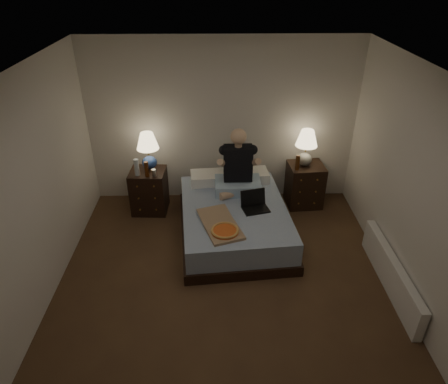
{
  "coord_description": "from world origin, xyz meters",
  "views": [
    {
      "loc": [
        -0.09,
        -3.38,
        3.39
      ],
      "look_at": [
        0.0,
        0.9,
        0.85
      ],
      "focal_mm": 32.0,
      "sensor_mm": 36.0,
      "label": 1
    }
  ],
  "objects_px": {
    "soda_can": "(154,173)",
    "laptop": "(256,202)",
    "lamp_left": "(148,151)",
    "radiator": "(391,274)",
    "bed": "(234,221)",
    "water_bottle": "(137,167)",
    "beer_bottle_left": "(147,169)",
    "lamp_right": "(306,148)",
    "pizza_box": "(225,231)",
    "nightstand_left": "(149,191)",
    "person": "(238,162)",
    "beer_bottle_right": "(298,162)",
    "nightstand_right": "(305,185)"
  },
  "relations": [
    {
      "from": "soda_can",
      "to": "laptop",
      "type": "distance_m",
      "value": 1.55
    },
    {
      "from": "lamp_left",
      "to": "radiator",
      "type": "relative_size",
      "value": 0.35
    },
    {
      "from": "bed",
      "to": "lamp_left",
      "type": "bearing_deg",
      "value": 142.55
    },
    {
      "from": "water_bottle",
      "to": "beer_bottle_left",
      "type": "bearing_deg",
      "value": -15.99
    },
    {
      "from": "lamp_right",
      "to": "lamp_left",
      "type": "bearing_deg",
      "value": -179.03
    },
    {
      "from": "pizza_box",
      "to": "radiator",
      "type": "distance_m",
      "value": 2.0
    },
    {
      "from": "nightstand_left",
      "to": "person",
      "type": "bearing_deg",
      "value": -7.83
    },
    {
      "from": "bed",
      "to": "soda_can",
      "type": "xyz_separation_m",
      "value": [
        -1.13,
        0.54,
        0.48
      ]
    },
    {
      "from": "beer_bottle_right",
      "to": "laptop",
      "type": "distance_m",
      "value": 1.03
    },
    {
      "from": "nightstand_right",
      "to": "laptop",
      "type": "distance_m",
      "value": 1.25
    },
    {
      "from": "nightstand_right",
      "to": "beer_bottle_left",
      "type": "relative_size",
      "value": 2.93
    },
    {
      "from": "bed",
      "to": "beer_bottle_left",
      "type": "bearing_deg",
      "value": 151.96
    },
    {
      "from": "soda_can",
      "to": "beer_bottle_right",
      "type": "relative_size",
      "value": 0.43
    },
    {
      "from": "nightstand_right",
      "to": "beer_bottle_right",
      "type": "bearing_deg",
      "value": -147.51
    },
    {
      "from": "nightstand_right",
      "to": "water_bottle",
      "type": "distance_m",
      "value": 2.56
    },
    {
      "from": "water_bottle",
      "to": "lamp_right",
      "type": "bearing_deg",
      "value": 5.85
    },
    {
      "from": "soda_can",
      "to": "beer_bottle_left",
      "type": "distance_m",
      "value": 0.12
    },
    {
      "from": "water_bottle",
      "to": "pizza_box",
      "type": "relative_size",
      "value": 0.33
    },
    {
      "from": "bed",
      "to": "water_bottle",
      "type": "distance_m",
      "value": 1.59
    },
    {
      "from": "nightstand_left",
      "to": "beer_bottle_right",
      "type": "distance_m",
      "value": 2.25
    },
    {
      "from": "lamp_right",
      "to": "laptop",
      "type": "relative_size",
      "value": 1.65
    },
    {
      "from": "lamp_left",
      "to": "water_bottle",
      "type": "distance_m",
      "value": 0.3
    },
    {
      "from": "laptop",
      "to": "pizza_box",
      "type": "height_order",
      "value": "laptop"
    },
    {
      "from": "beer_bottle_left",
      "to": "lamp_left",
      "type": "bearing_deg",
      "value": 88.94
    },
    {
      "from": "beer_bottle_left",
      "to": "laptop",
      "type": "bearing_deg",
      "value": -21.79
    },
    {
      "from": "lamp_left",
      "to": "pizza_box",
      "type": "bearing_deg",
      "value": -52.05
    },
    {
      "from": "water_bottle",
      "to": "beer_bottle_left",
      "type": "distance_m",
      "value": 0.15
    },
    {
      "from": "bed",
      "to": "beer_bottle_left",
      "type": "xyz_separation_m",
      "value": [
        -1.23,
        0.52,
        0.55
      ]
    },
    {
      "from": "laptop",
      "to": "pizza_box",
      "type": "distance_m",
      "value": 0.68
    },
    {
      "from": "water_bottle",
      "to": "person",
      "type": "relative_size",
      "value": 0.27
    },
    {
      "from": "beer_bottle_right",
      "to": "radiator",
      "type": "height_order",
      "value": "beer_bottle_right"
    },
    {
      "from": "beer_bottle_left",
      "to": "laptop",
      "type": "height_order",
      "value": "beer_bottle_left"
    },
    {
      "from": "beer_bottle_right",
      "to": "lamp_left",
      "type": "bearing_deg",
      "value": 177.24
    },
    {
      "from": "bed",
      "to": "beer_bottle_right",
      "type": "distance_m",
      "value": 1.29
    },
    {
      "from": "bed",
      "to": "soda_can",
      "type": "bearing_deg",
      "value": 149.46
    },
    {
      "from": "lamp_right",
      "to": "soda_can",
      "type": "xyz_separation_m",
      "value": [
        -2.22,
        -0.27,
        -0.24
      ]
    },
    {
      "from": "nightstand_right",
      "to": "lamp_left",
      "type": "relative_size",
      "value": 1.2
    },
    {
      "from": "nightstand_right",
      "to": "radiator",
      "type": "distance_m",
      "value": 1.99
    },
    {
      "from": "lamp_left",
      "to": "soda_can",
      "type": "distance_m",
      "value": 0.34
    },
    {
      "from": "lamp_left",
      "to": "person",
      "type": "height_order",
      "value": "person"
    },
    {
      "from": "lamp_right",
      "to": "radiator",
      "type": "xyz_separation_m",
      "value": [
        0.7,
        -1.89,
        -0.75
      ]
    },
    {
      "from": "beer_bottle_left",
      "to": "person",
      "type": "xyz_separation_m",
      "value": [
        1.3,
        -0.09,
        0.15
      ]
    },
    {
      "from": "bed",
      "to": "lamp_left",
      "type": "xyz_separation_m",
      "value": [
        -1.23,
        0.77,
        0.71
      ]
    },
    {
      "from": "nightstand_left",
      "to": "radiator",
      "type": "xyz_separation_m",
      "value": [
        3.04,
        -1.75,
        -0.13
      ]
    },
    {
      "from": "radiator",
      "to": "beer_bottle_left",
      "type": "bearing_deg",
      "value": 152.16
    },
    {
      "from": "beer_bottle_right",
      "to": "lamp_right",
      "type": "bearing_deg",
      "value": 47.08
    },
    {
      "from": "nightstand_right",
      "to": "beer_bottle_left",
      "type": "height_order",
      "value": "beer_bottle_left"
    },
    {
      "from": "nightstand_right",
      "to": "beer_bottle_left",
      "type": "distance_m",
      "value": 2.41
    },
    {
      "from": "nightstand_right",
      "to": "person",
      "type": "height_order",
      "value": "person"
    },
    {
      "from": "lamp_right",
      "to": "person",
      "type": "height_order",
      "value": "person"
    }
  ]
}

